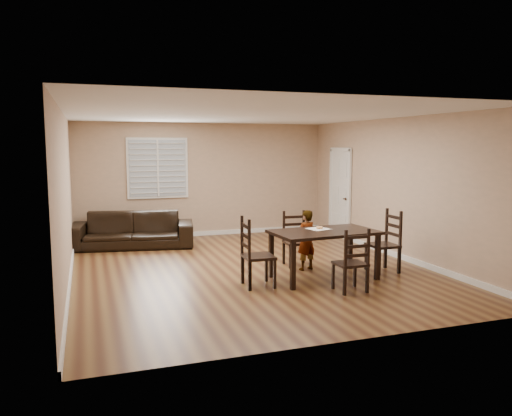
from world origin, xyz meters
The scene contains 11 objects.
ground centered at (0.00, 0.00, 0.00)m, with size 7.00×7.00×0.00m, color brown.
room centered at (0.04, 0.18, 1.81)m, with size 6.04×7.04×2.72m.
dining_table centered at (0.95, -1.01, 0.71)m, with size 1.75×1.06×0.79m.
chair_near centered at (0.90, 0.06, 0.45)m, with size 0.47×0.44×0.99m.
chair_far centered at (1.00, -1.90, 0.44)m, with size 0.44×0.41×0.97m.
chair_left centered at (-0.34, -1.08, 0.49)m, with size 0.48×0.51×1.08m.
chair_right centered at (2.24, -0.94, 0.49)m, with size 0.45×0.49×1.07m.
child centered at (0.91, -0.40, 0.53)m, with size 0.39×0.25×1.06m, color gray.
napkin centered at (0.94, -0.82, 0.79)m, with size 0.33×0.33×0.00m, color beige.
donut centered at (0.96, -0.82, 0.82)m, with size 0.11×0.11×0.04m.
sofa centered at (-1.79, 2.61, 0.37)m, with size 2.56×1.00×0.75m, color black.
Camera 1 is at (-2.68, -8.21, 2.17)m, focal length 35.00 mm.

